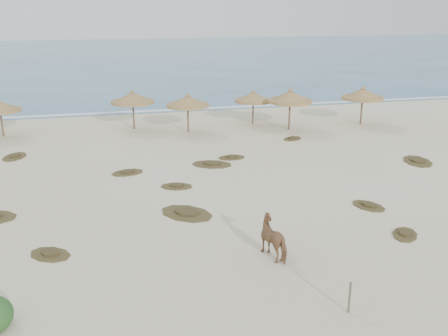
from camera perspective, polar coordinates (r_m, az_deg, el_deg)
The scene contains 21 objects.
ground at distance 21.23m, azimuth 1.35°, elevation -7.32°, with size 160.00×160.00×0.00m, color beige.
ocean at distance 94.08m, azimuth -10.58°, elevation 12.36°, with size 200.00×100.00×0.01m, color #285D7A.
foam_line at distance 45.71m, azimuth -6.99°, elevation 6.55°, with size 70.00×0.60×0.01m, color white.
palapa_2 at distance 38.63m, azimuth -10.41°, elevation 7.85°, with size 4.01×4.01×3.08m.
palapa_3 at distance 37.13m, azimuth -4.18°, elevation 7.58°, with size 3.41×3.41×2.98m.
palapa_4 at distance 38.19m, azimuth 7.57°, elevation 8.03°, with size 3.49×3.49×3.21m.
palapa_5 at distance 39.68m, azimuth 3.36°, elevation 8.06°, with size 3.36×3.36×2.79m.
palapa_6 at distance 41.08m, azimuth 15.59°, elevation 8.12°, with size 4.13×4.13×3.10m.
horse at distance 19.09m, azimuth 5.92°, elevation -7.96°, with size 0.82×1.79×1.51m, color olive.
fence_post_near at distance 16.38m, azimuth 14.16°, elevation -14.15°, with size 0.08×0.08×1.06m, color brown.
scrub_2 at distance 26.34m, azimuth -5.44°, elevation -2.07°, with size 1.92×1.52×0.16m.
scrub_3 at distance 29.82m, azimuth -1.38°, elevation 0.46°, with size 2.80×2.34×0.16m.
scrub_4 at distance 24.70m, azimuth 16.19°, elevation -4.15°, with size 1.75×2.02×0.16m.
scrub_5 at distance 32.59m, azimuth 21.24°, elevation 0.75°, with size 2.23×2.83×0.16m.
scrub_6 at distance 33.94m, azimuth -22.82°, elevation 1.22°, with size 1.78×2.28×0.16m.
scrub_7 at distance 31.14m, azimuth 0.89°, elevation 1.24°, with size 1.70×1.12×0.16m.
scrub_9 at distance 22.98m, azimuth -4.30°, elevation -5.15°, with size 3.06×3.06×0.16m.
scrub_10 at distance 35.86m, azimuth 7.83°, elevation 3.36°, with size 1.84×1.65×0.16m.
scrub_11 at distance 20.48m, azimuth -19.26°, elevation -9.27°, with size 2.04×1.91×0.16m.
scrub_12 at distance 22.22m, azimuth 19.97°, elevation -7.12°, with size 1.72×1.81×0.16m.
scrub_13 at distance 28.87m, azimuth -10.96°, elevation -0.49°, with size 2.05×1.57×0.16m.
Camera 1 is at (-4.92, -18.51, 9.15)m, focal length 40.00 mm.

